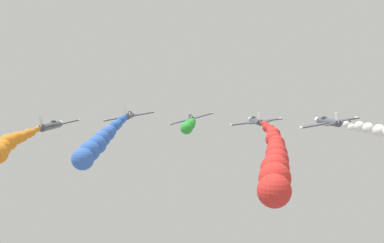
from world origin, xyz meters
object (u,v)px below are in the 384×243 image
object	(u,v)px
airplane_right_outer	(328,122)
airplane_lead	(191,118)
airplane_left_inner	(129,116)
airplane_right_inner	(255,121)
airplane_left_outer	(51,126)

from	to	relation	value
airplane_right_outer	airplane_lead	bearing A→B (deg)	136.06
airplane_left_inner	airplane_right_inner	world-z (taller)	airplane_left_inner
airplane_lead	airplane_right_outer	bearing A→B (deg)	-43.94
airplane_left_outer	airplane_right_outer	distance (m)	44.64
airplane_right_outer	airplane_right_inner	bearing A→B (deg)	136.03
airplane_lead	airplane_left_inner	size ratio (longest dim) A/B	1.00
airplane_lead	airplane_right_outer	world-z (taller)	airplane_right_outer
airplane_left_inner	airplane_left_outer	distance (m)	16.34
airplane_lead	airplane_left_outer	size ratio (longest dim) A/B	1.00
airplane_lead	airplane_right_outer	distance (m)	30.32
airplane_left_outer	airplane_right_outer	bearing A→B (deg)	1.74
airplane_right_inner	airplane_right_outer	bearing A→B (deg)	-43.97
airplane_lead	airplane_left_inner	world-z (taller)	airplane_left_inner
airplane_right_inner	airplane_left_outer	size ratio (longest dim) A/B	1.00
airplane_lead	airplane_right_inner	size ratio (longest dim) A/B	1.00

